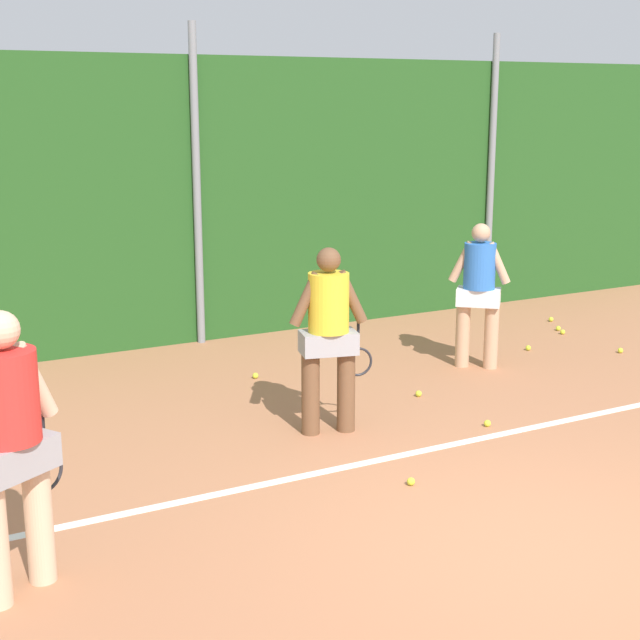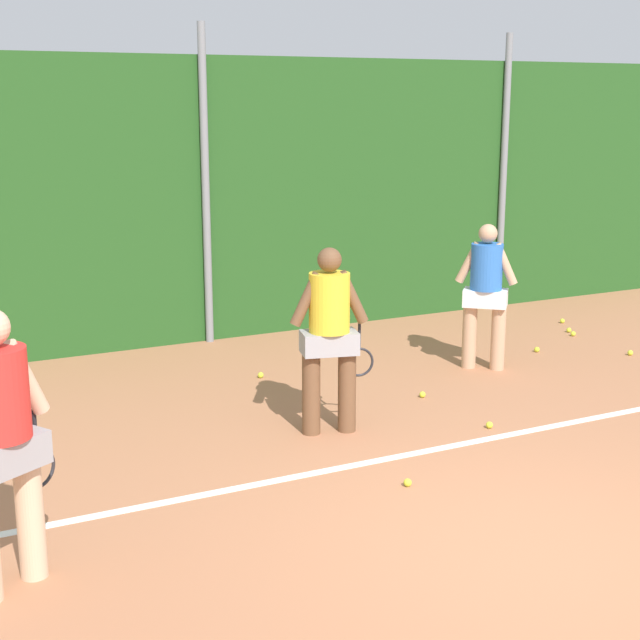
{
  "view_description": "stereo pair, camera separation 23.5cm",
  "coord_description": "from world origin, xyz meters",
  "px_view_note": "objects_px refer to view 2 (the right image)",
  "views": [
    {
      "loc": [
        -4.17,
        -4.44,
        3.08
      ],
      "look_at": [
        -0.34,
        2.67,
        1.15
      ],
      "focal_mm": 52.26,
      "sensor_mm": 36.0,
      "label": 1
    },
    {
      "loc": [
        -3.96,
        -4.55,
        3.08
      ],
      "look_at": [
        -0.34,
        2.67,
        1.15
      ],
      "focal_mm": 52.26,
      "sensor_mm": 36.0,
      "label": 2
    }
  ],
  "objects_px": {
    "tennis_ball_0": "(573,334)",
    "tennis_ball_6": "(489,425)",
    "tennis_ball_3": "(569,330)",
    "tennis_ball_8": "(630,353)",
    "tennis_ball_10": "(562,321)",
    "tennis_ball_13": "(422,395)",
    "player_backcourt_far": "(486,288)",
    "player_midcourt": "(330,331)",
    "tennis_ball_2": "(537,350)",
    "tennis_ball_4": "(326,347)",
    "player_foreground_near": "(0,436)",
    "tennis_ball_7": "(408,483)",
    "tennis_ball_9": "(261,375)"
  },
  "relations": [
    {
      "from": "tennis_ball_0",
      "to": "tennis_ball_6",
      "type": "bearing_deg",
      "value": -142.83
    },
    {
      "from": "tennis_ball_3",
      "to": "tennis_ball_8",
      "type": "distance_m",
      "value": 1.23
    },
    {
      "from": "tennis_ball_10",
      "to": "tennis_ball_13",
      "type": "height_order",
      "value": "same"
    },
    {
      "from": "player_backcourt_far",
      "to": "tennis_ball_13",
      "type": "height_order",
      "value": "player_backcourt_far"
    },
    {
      "from": "player_midcourt",
      "to": "tennis_ball_8",
      "type": "height_order",
      "value": "player_midcourt"
    },
    {
      "from": "tennis_ball_0",
      "to": "tennis_ball_2",
      "type": "xyz_separation_m",
      "value": [
        -0.95,
        -0.41,
        0.0
      ]
    },
    {
      "from": "tennis_ball_6",
      "to": "tennis_ball_3",
      "type": "bearing_deg",
      "value": 38.45
    },
    {
      "from": "player_midcourt",
      "to": "tennis_ball_3",
      "type": "distance_m",
      "value": 5.12
    },
    {
      "from": "tennis_ball_4",
      "to": "tennis_ball_10",
      "type": "relative_size",
      "value": 1.0
    },
    {
      "from": "tennis_ball_2",
      "to": "tennis_ball_4",
      "type": "height_order",
      "value": "same"
    },
    {
      "from": "player_midcourt",
      "to": "tennis_ball_0",
      "type": "relative_size",
      "value": 26.72
    },
    {
      "from": "player_backcourt_far",
      "to": "tennis_ball_0",
      "type": "height_order",
      "value": "player_backcourt_far"
    },
    {
      "from": "tennis_ball_0",
      "to": "tennis_ball_3",
      "type": "distance_m",
      "value": 0.2
    },
    {
      "from": "player_foreground_near",
      "to": "tennis_ball_13",
      "type": "relative_size",
      "value": 28.02
    },
    {
      "from": "tennis_ball_7",
      "to": "player_midcourt",
      "type": "bearing_deg",
      "value": 89.48
    },
    {
      "from": "tennis_ball_2",
      "to": "tennis_ball_3",
      "type": "relative_size",
      "value": 1.0
    },
    {
      "from": "player_backcourt_far",
      "to": "tennis_ball_0",
      "type": "bearing_deg",
      "value": 60.82
    },
    {
      "from": "player_foreground_near",
      "to": "tennis_ball_13",
      "type": "bearing_deg",
      "value": -5.07
    },
    {
      "from": "tennis_ball_3",
      "to": "tennis_ball_10",
      "type": "xyz_separation_m",
      "value": [
        0.28,
        0.45,
        0.0
      ]
    },
    {
      "from": "tennis_ball_3",
      "to": "tennis_ball_6",
      "type": "distance_m",
      "value": 4.12
    },
    {
      "from": "tennis_ball_9",
      "to": "tennis_ball_10",
      "type": "distance_m",
      "value": 4.84
    },
    {
      "from": "tennis_ball_6",
      "to": "player_midcourt",
      "type": "bearing_deg",
      "value": 156.9
    },
    {
      "from": "player_midcourt",
      "to": "player_foreground_near",
      "type": "bearing_deg",
      "value": -138.13
    },
    {
      "from": "player_midcourt",
      "to": "tennis_ball_9",
      "type": "relative_size",
      "value": 26.72
    },
    {
      "from": "tennis_ball_0",
      "to": "tennis_ball_9",
      "type": "distance_m",
      "value": 4.45
    },
    {
      "from": "player_foreground_near",
      "to": "tennis_ball_2",
      "type": "distance_m",
      "value": 7.46
    },
    {
      "from": "player_foreground_near",
      "to": "player_midcourt",
      "type": "bearing_deg",
      "value": -2.77
    },
    {
      "from": "tennis_ball_0",
      "to": "tennis_ball_10",
      "type": "bearing_deg",
      "value": 60.1
    },
    {
      "from": "tennis_ball_13",
      "to": "player_midcourt",
      "type": "bearing_deg",
      "value": -160.46
    },
    {
      "from": "player_foreground_near",
      "to": "tennis_ball_6",
      "type": "relative_size",
      "value": 28.02
    },
    {
      "from": "tennis_ball_4",
      "to": "tennis_ball_13",
      "type": "height_order",
      "value": "same"
    },
    {
      "from": "player_foreground_near",
      "to": "tennis_ball_0",
      "type": "xyz_separation_m",
      "value": [
        7.7,
        3.42,
        -1.0
      ]
    },
    {
      "from": "tennis_ball_2",
      "to": "tennis_ball_9",
      "type": "distance_m",
      "value": 3.54
    },
    {
      "from": "player_midcourt",
      "to": "player_backcourt_far",
      "type": "bearing_deg",
      "value": 37.3
    },
    {
      "from": "tennis_ball_9",
      "to": "tennis_ball_8",
      "type": "bearing_deg",
      "value": -14.76
    },
    {
      "from": "player_backcourt_far",
      "to": "tennis_ball_10",
      "type": "xyz_separation_m",
      "value": [
        2.34,
        1.32,
        -0.92
      ]
    },
    {
      "from": "tennis_ball_6",
      "to": "tennis_ball_13",
      "type": "bearing_deg",
      "value": 93.23
    },
    {
      "from": "tennis_ball_4",
      "to": "tennis_ball_9",
      "type": "bearing_deg",
      "value": -147.93
    },
    {
      "from": "player_foreground_near",
      "to": "tennis_ball_10",
      "type": "xyz_separation_m",
      "value": [
        8.06,
        4.05,
        -1.0
      ]
    },
    {
      "from": "tennis_ball_0",
      "to": "tennis_ball_3",
      "type": "relative_size",
      "value": 1.0
    },
    {
      "from": "tennis_ball_6",
      "to": "tennis_ball_7",
      "type": "relative_size",
      "value": 1.0
    },
    {
      "from": "player_backcourt_far",
      "to": "tennis_ball_3",
      "type": "distance_m",
      "value": 2.42
    },
    {
      "from": "tennis_ball_10",
      "to": "tennis_ball_6",
      "type": "bearing_deg",
      "value": -139.3
    },
    {
      "from": "tennis_ball_7",
      "to": "tennis_ball_4",
      "type": "bearing_deg",
      "value": 71.91
    },
    {
      "from": "tennis_ball_3",
      "to": "tennis_ball_9",
      "type": "distance_m",
      "value": 4.54
    },
    {
      "from": "player_foreground_near",
      "to": "tennis_ball_10",
      "type": "height_order",
      "value": "player_foreground_near"
    },
    {
      "from": "player_backcourt_far",
      "to": "tennis_ball_8",
      "type": "relative_size",
      "value": 25.66
    },
    {
      "from": "tennis_ball_7",
      "to": "tennis_ball_8",
      "type": "distance_m",
      "value": 5.02
    },
    {
      "from": "tennis_ball_4",
      "to": "tennis_ball_8",
      "type": "relative_size",
      "value": 1.0
    },
    {
      "from": "tennis_ball_3",
      "to": "tennis_ball_8",
      "type": "height_order",
      "value": "same"
    }
  ]
}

